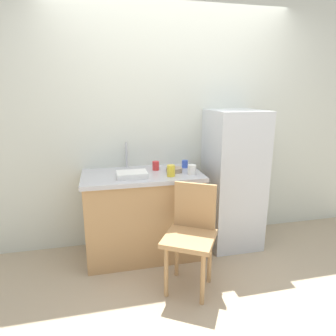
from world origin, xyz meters
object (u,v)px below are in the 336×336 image
object	(u,v)px
dish_tray	(132,174)
cup_blue	(185,164)
terracotta_bowl	(174,170)
cup_yellow	(171,171)
cup_white	(192,170)
refrigerator	(233,179)
chair	(191,232)
cup_red	(156,166)

from	to	relation	value
dish_tray	cup_blue	xyz separation A→B (m)	(0.58, 0.23, 0.01)
terracotta_bowl	cup_blue	size ratio (longest dim) A/B	2.04
terracotta_bowl	cup_yellow	xyz separation A→B (m)	(-0.07, -0.14, 0.03)
terracotta_bowl	cup_white	bearing A→B (deg)	-38.26
cup_yellow	cup_white	bearing A→B (deg)	6.34
refrigerator	cup_white	bearing A→B (deg)	-162.49
cup_white	cup_blue	bearing A→B (deg)	89.07
cup_white	chair	bearing A→B (deg)	-107.28
cup_white	terracotta_bowl	bearing A→B (deg)	141.74
chair	cup_white	world-z (taller)	cup_white
terracotta_bowl	cup_yellow	bearing A→B (deg)	-115.26
cup_red	cup_yellow	xyz separation A→B (m)	(0.10, -0.25, 0.01)
cup_blue	dish_tray	bearing A→B (deg)	-158.50
dish_tray	cup_yellow	xyz separation A→B (m)	(0.36, -0.05, 0.03)
refrigerator	cup_white	size ratio (longest dim) A/B	15.80
refrigerator	dish_tray	xyz separation A→B (m)	(-1.09, -0.13, 0.16)
cup_white	cup_yellow	xyz separation A→B (m)	(-0.21, -0.02, 0.01)
dish_tray	cup_red	size ratio (longest dim) A/B	3.12
dish_tray	refrigerator	bearing A→B (deg)	6.86
terracotta_bowl	cup_red	size ratio (longest dim) A/B	1.78
chair	cup_blue	bearing A→B (deg)	109.41
cup_red	cup_blue	size ratio (longest dim) A/B	1.15
dish_tray	chair	bearing A→B (deg)	-49.58
dish_tray	terracotta_bowl	distance (m)	0.44
dish_tray	cup_red	distance (m)	0.33
dish_tray	cup_red	xyz separation A→B (m)	(0.26, 0.20, 0.02)
cup_red	cup_yellow	world-z (taller)	cup_yellow
cup_blue	cup_yellow	size ratio (longest dim) A/B	0.73
dish_tray	cup_yellow	bearing A→B (deg)	-8.59
cup_white	cup_blue	size ratio (longest dim) A/B	1.18
cup_white	cup_blue	world-z (taller)	cup_white
refrigerator	terracotta_bowl	size ratio (longest dim) A/B	9.14
cup_white	cup_blue	distance (m)	0.26
cup_white	refrigerator	bearing A→B (deg)	17.51
chair	cup_yellow	distance (m)	0.62
cup_blue	chair	bearing A→B (deg)	-101.67
terracotta_bowl	cup_blue	xyz separation A→B (m)	(0.15, 0.14, 0.02)
chair	dish_tray	size ratio (longest dim) A/B	3.18
terracotta_bowl	cup_blue	bearing A→B (deg)	43.35
terracotta_bowl	cup_yellow	distance (m)	0.16
dish_tray	cup_red	world-z (taller)	cup_red
cup_red	refrigerator	bearing A→B (deg)	-4.81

